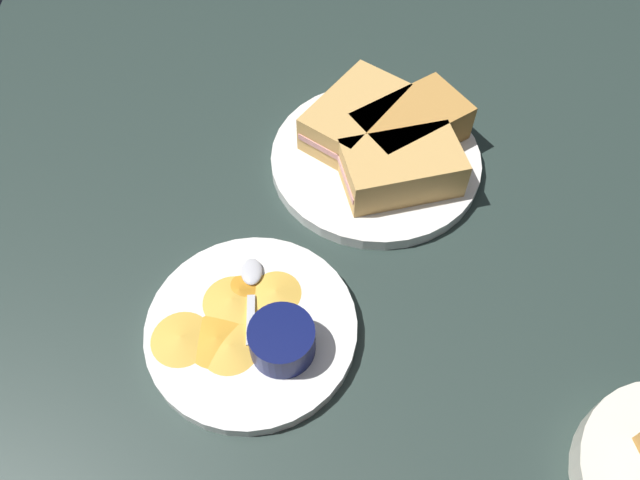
{
  "coord_description": "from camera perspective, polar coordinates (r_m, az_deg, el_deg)",
  "views": [
    {
      "loc": [
        9.6,
        35.45,
        56.13
      ],
      "look_at": [
        8.3,
        -0.92,
        3.0
      ],
      "focal_mm": 34.35,
      "sensor_mm": 36.0,
      "label": 1
    }
  ],
  "objects": [
    {
      "name": "ground_plane",
      "position": [
        0.68,
        7.01,
        -2.56
      ],
      "size": [
        110.0,
        110.0,
        3.0
      ],
      "primitive_type": "cube",
      "color": "#283833"
    },
    {
      "name": "plate_sandwich_main",
      "position": [
        0.75,
        5.18,
        7.44
      ],
      "size": [
        25.11,
        25.11,
        1.6
      ],
      "primitive_type": "cylinder",
      "color": "white",
      "rests_on": "ground_plane"
    },
    {
      "name": "sandwich_half_near",
      "position": [
        0.7,
        7.6,
        6.67
      ],
      "size": [
        14.38,
        10.02,
        4.8
      ],
      "color": "tan",
      "rests_on": "plate_sandwich_main"
    },
    {
      "name": "sandwich_half_far",
      "position": [
        0.74,
        8.44,
        10.46
      ],
      "size": [
        15.06,
        13.27,
        4.8
      ],
      "color": "#C68C42",
      "rests_on": "plate_sandwich_main"
    },
    {
      "name": "sandwich_half_extra",
      "position": [
        0.75,
        3.27,
        11.41
      ],
      "size": [
        14.04,
        14.91,
        4.8
      ],
      "color": "tan",
      "rests_on": "plate_sandwich_main"
    },
    {
      "name": "ramekin_dark_sauce",
      "position": [
        0.76,
        3.48,
        11.75
      ],
      "size": [
        6.15,
        6.15,
        3.58
      ],
      "color": "navy",
      "rests_on": "plate_sandwich_main"
    },
    {
      "name": "spoon_by_dark_ramekin",
      "position": [
        0.74,
        4.79,
        8.24
      ],
      "size": [
        4.16,
        9.88,
        0.8
      ],
      "color": "silver",
      "rests_on": "plate_sandwich_main"
    },
    {
      "name": "plate_chips_companion",
      "position": [
        0.62,
        -6.38,
        -8.2
      ],
      "size": [
        21.07,
        21.07,
        1.6
      ],
      "primitive_type": "cylinder",
      "color": "white",
      "rests_on": "ground_plane"
    },
    {
      "name": "ramekin_light_gravy",
      "position": [
        0.58,
        -3.57,
        -9.26
      ],
      "size": [
        6.32,
        6.32,
        3.64
      ],
      "color": "#0C144C",
      "rests_on": "plate_chips_companion"
    },
    {
      "name": "spoon_by_gravy_ramekin",
      "position": [
        0.63,
        -6.4,
        -3.99
      ],
      "size": [
        2.23,
        9.86,
        0.8
      ],
      "color": "silver",
      "rests_on": "plate_chips_companion"
    },
    {
      "name": "plantain_chip_scatter",
      "position": [
        0.61,
        -8.73,
        -7.45
      ],
      "size": [
        16.89,
        13.05,
        0.6
      ],
      "color": "gold",
      "rests_on": "plate_chips_companion"
    }
  ]
}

